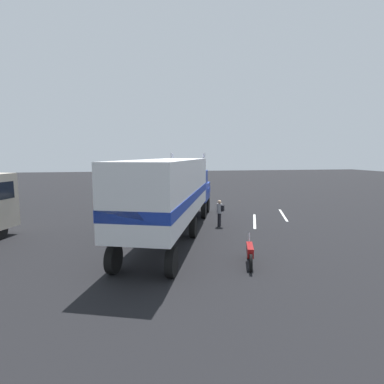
% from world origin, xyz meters
% --- Properties ---
extents(ground_plane, '(120.00, 120.00, 0.00)m').
position_xyz_m(ground_plane, '(0.00, 0.00, 0.00)').
color(ground_plane, black).
extents(lane_stripe_near, '(4.15, 1.77, 0.01)m').
position_xyz_m(lane_stripe_near, '(-2.56, -3.50, 0.01)').
color(lane_stripe_near, silver).
rests_on(lane_stripe_near, ground_plane).
extents(lane_stripe_mid, '(4.18, 1.67, 0.01)m').
position_xyz_m(lane_stripe_mid, '(-1.05, -6.32, 0.01)').
color(lane_stripe_mid, silver).
rests_on(lane_stripe_mid, ground_plane).
extents(semi_truck, '(14.18, 7.06, 4.50)m').
position_xyz_m(semi_truck, '(-5.28, 2.26, 2.52)').
color(semi_truck, '#193399').
rests_on(semi_truck, ground_plane).
extents(person_bystander, '(0.42, 0.48, 1.63)m').
position_xyz_m(person_bystander, '(-3.54, -0.81, 0.89)').
color(person_bystander, black).
rests_on(person_bystander, ground_plane).
extents(motorcycle, '(2.04, 0.75, 1.12)m').
position_xyz_m(motorcycle, '(-10.05, -0.25, 0.48)').
color(motorcycle, black).
rests_on(motorcycle, ground_plane).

